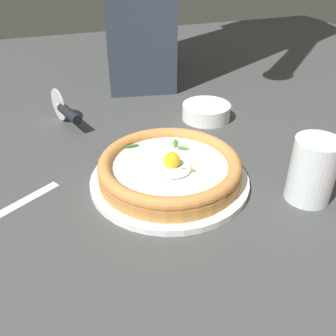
{
  "coord_description": "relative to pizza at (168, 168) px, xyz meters",
  "views": [
    {
      "loc": [
        0.52,
        -0.19,
        0.39
      ],
      "look_at": [
        0.01,
        -0.0,
        0.03
      ],
      "focal_mm": 39.7,
      "sensor_mm": 36.0,
      "label": 1
    }
  ],
  "objects": [
    {
      "name": "pizza",
      "position": [
        0.0,
        0.0,
        0.0
      ],
      "size": [
        0.25,
        0.25,
        0.06
      ],
      "color": "#C0803E",
      "rests_on": "pizza_plate"
    },
    {
      "name": "ground_plane",
      "position": [
        -0.01,
        0.0,
        -0.05
      ],
      "size": [
        2.4,
        2.4,
        0.03
      ],
      "primitive_type": "cube",
      "color": "#3C3E3D",
      "rests_on": "ground"
    },
    {
      "name": "pizza_plate",
      "position": [
        -0.0,
        -0.0,
        -0.03
      ],
      "size": [
        0.28,
        0.28,
        0.01
      ],
      "primitive_type": "cylinder",
      "color": "white",
      "rests_on": "ground"
    },
    {
      "name": "pizza_cutter",
      "position": [
        -0.3,
        -0.14,
        0.01
      ],
      "size": [
        0.14,
        0.05,
        0.08
      ],
      "color": "silver",
      "rests_on": "ground"
    },
    {
      "name": "drinking_glass",
      "position": [
        0.12,
        0.21,
        0.01
      ],
      "size": [
        0.07,
        0.07,
        0.11
      ],
      "color": "silver",
      "rests_on": "ground"
    },
    {
      "name": "side_bowl",
      "position": [
        -0.22,
        0.18,
        -0.01
      ],
      "size": [
        0.11,
        0.11,
        0.04
      ],
      "primitive_type": "cylinder",
      "color": "white",
      "rests_on": "ground"
    }
  ]
}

